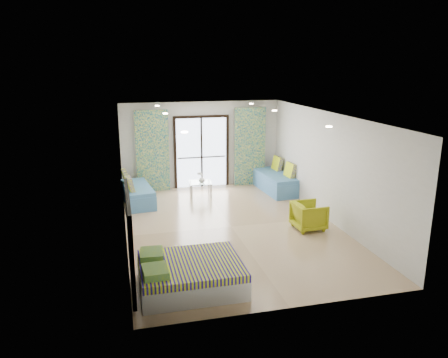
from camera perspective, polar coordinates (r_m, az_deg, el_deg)
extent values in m
cube|color=black|center=(13.67, -3.01, 8.14)|extent=(1.76, 0.08, 0.08)
cube|color=black|center=(13.72, -6.39, 3.26)|extent=(0.08, 0.08, 2.20)
cube|color=black|center=(14.03, 0.43, 3.62)|extent=(0.08, 0.08, 2.20)
cube|color=black|center=(13.85, -2.94, 3.45)|extent=(0.05, 0.06, 2.20)
cube|color=#595451|center=(13.90, -2.95, 2.86)|extent=(1.52, 0.03, 0.04)
cube|color=silver|center=(13.48, -9.33, 3.60)|extent=(1.00, 0.10, 2.50)
cube|color=silver|center=(14.06, 3.39, 4.24)|extent=(1.00, 0.10, 2.50)
cylinder|color=#FFE0B2|center=(7.80, -5.19, 6.13)|extent=(0.12, 0.12, 0.02)
cylinder|color=#FFE0B2|center=(8.67, 13.55, 6.66)|extent=(0.12, 0.12, 0.02)
cylinder|color=#FFE0B2|center=(10.75, -7.68, 8.48)|extent=(0.12, 0.12, 0.02)
cylinder|color=#FFE0B2|center=(11.39, 6.62, 8.87)|extent=(0.12, 0.12, 0.02)
cylinder|color=#FFE0B2|center=(12.73, -8.70, 9.43)|extent=(0.12, 0.12, 0.02)
cylinder|color=#FFE0B2|center=(13.28, 3.59, 9.79)|extent=(0.12, 0.12, 0.02)
cube|color=black|center=(7.47, -12.19, -7.49)|extent=(0.06, 2.10, 1.50)
cube|color=silver|center=(8.64, -12.56, -4.39)|extent=(0.02, 0.10, 0.10)
cube|color=silver|center=(7.91, -4.33, -12.80)|extent=(1.79, 1.43, 0.36)
cube|color=#29178C|center=(7.80, -4.37, -11.20)|extent=(1.77, 1.46, 0.13)
cube|color=#165363|center=(7.38, -8.98, -11.85)|extent=(0.43, 0.51, 0.13)
cube|color=#165363|center=(7.99, -9.42, -9.69)|extent=(0.44, 0.52, 0.13)
cube|color=teal|center=(12.61, -11.19, -2.20)|extent=(0.92, 1.89, 0.40)
cube|color=teal|center=(12.53, -11.25, -1.10)|extent=(0.90, 1.85, 0.10)
cube|color=#29178C|center=(12.03, -12.14, -0.67)|extent=(0.26, 0.48, 0.42)
cube|color=#29178C|center=(12.84, -12.73, 0.28)|extent=(0.26, 0.48, 0.42)
cube|color=teal|center=(13.62, 6.67, -0.64)|extent=(0.90, 2.03, 0.44)
cube|color=teal|center=(13.55, 6.70, 0.48)|extent=(0.88, 1.99, 0.11)
cube|color=#29178C|center=(13.20, 8.65, 1.16)|extent=(0.25, 0.51, 0.46)
cube|color=#29178C|center=(14.01, 6.98, 2.02)|extent=(0.25, 0.51, 0.46)
cylinder|color=silver|center=(12.74, -4.23, -1.73)|extent=(0.06, 0.06, 0.42)
cylinder|color=silver|center=(12.79, -1.71, -1.63)|extent=(0.06, 0.06, 0.42)
cylinder|color=silver|center=(13.28, -4.42, -1.04)|extent=(0.06, 0.06, 0.42)
cylinder|color=silver|center=(13.33, -2.00, -0.94)|extent=(0.06, 0.06, 0.42)
cube|color=#8CA59E|center=(12.98, -3.10, -0.44)|extent=(0.70, 0.70, 0.02)
sphere|color=white|center=(12.92, -2.89, 0.55)|extent=(0.07, 0.07, 0.07)
sphere|color=white|center=(12.96, -3.14, 0.69)|extent=(0.07, 0.07, 0.07)
sphere|color=white|center=(12.90, -3.35, 0.71)|extent=(0.07, 0.07, 0.07)
sphere|color=white|center=(12.85, -3.10, 0.75)|extent=(0.07, 0.07, 0.07)
imported|color=white|center=(12.90, -2.92, -0.05)|extent=(0.23, 0.24, 0.19)
imported|color=#A6AA16|center=(10.61, 11.04, -4.57)|extent=(0.69, 0.73, 0.72)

